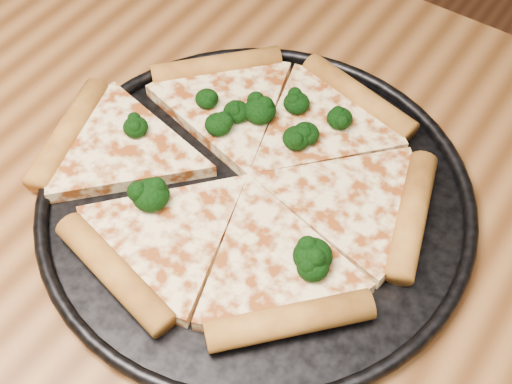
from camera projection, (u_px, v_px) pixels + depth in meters
The scene contains 4 objects.
dining_table at pixel (125, 304), 0.67m from camera, with size 1.20×0.90×0.75m.
pizza_pan at pixel (256, 198), 0.62m from camera, with size 0.38×0.38×0.02m.
pizza at pixel (243, 175), 0.62m from camera, with size 0.36×0.33×0.02m.
broccoli_florets at pixel (254, 157), 0.62m from camera, with size 0.23×0.20×0.02m.
Camera 1 is at (0.28, -0.20, 1.25)m, focal length 50.17 mm.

